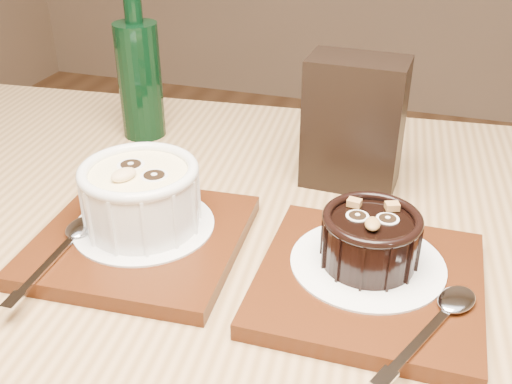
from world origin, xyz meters
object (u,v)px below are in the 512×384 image
at_px(ramekin_white, 141,193).
at_px(ramekin_dark, 370,237).
at_px(condiment_stand, 354,123).
at_px(table, 222,357).
at_px(green_bottle, 140,76).
at_px(tray_right, 369,282).
at_px(tray_left, 141,240).

distance_m(ramekin_white, ramekin_dark, 0.21).
bearing_deg(condiment_stand, table, -110.07).
bearing_deg(table, green_bottle, 127.96).
bearing_deg(condiment_stand, ramekin_dark, -75.04).
xyz_separation_m(ramekin_white, tray_right, (0.21, -0.01, -0.04)).
distance_m(tray_right, ramekin_dark, 0.04).
bearing_deg(ramekin_white, table, 0.37).
bearing_deg(tray_left, tray_right, 0.39).
distance_m(tray_right, condiment_stand, 0.20).
height_order(table, condiment_stand, condiment_stand).
height_order(tray_left, green_bottle, green_bottle).
distance_m(tray_left, ramekin_dark, 0.21).
height_order(ramekin_white, green_bottle, green_bottle).
bearing_deg(green_bottle, table, -52.04).
bearing_deg(ramekin_dark, table, -168.24).
xyz_separation_m(table, condiment_stand, (0.08, 0.21, 0.16)).
relative_size(table, ramekin_white, 11.81).
bearing_deg(condiment_stand, ramekin_white, -133.71).
bearing_deg(green_bottle, ramekin_dark, -33.87).
bearing_deg(ramekin_dark, ramekin_white, 174.22).
bearing_deg(ramekin_white, tray_left, -57.43).
distance_m(tray_left, ramekin_white, 0.04).
xyz_separation_m(tray_right, ramekin_dark, (-0.00, 0.02, 0.03)).
height_order(tray_left, condiment_stand, condiment_stand).
relative_size(table, ramekin_dark, 15.51).
relative_size(ramekin_dark, green_bottle, 0.41).
xyz_separation_m(ramekin_dark, condiment_stand, (-0.04, 0.16, 0.03)).
relative_size(ramekin_white, ramekin_dark, 1.31).
distance_m(ramekin_white, tray_right, 0.22).
height_order(ramekin_dark, condiment_stand, condiment_stand).
bearing_deg(tray_right, table, -168.25).
relative_size(ramekin_white, green_bottle, 0.54).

